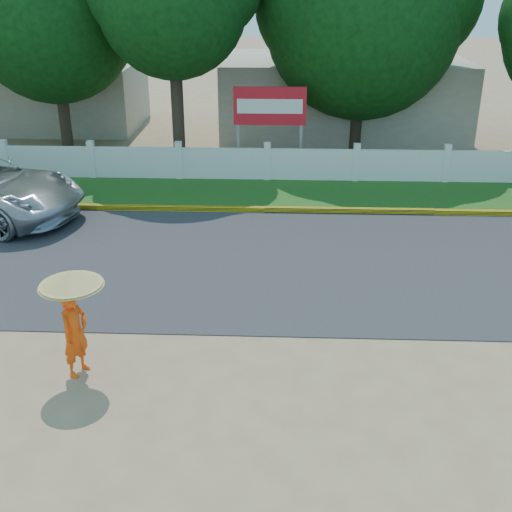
{
  "coord_description": "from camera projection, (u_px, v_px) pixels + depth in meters",
  "views": [
    {
      "loc": [
        0.49,
        -9.86,
        6.68
      ],
      "look_at": [
        0.0,
        2.0,
        1.3
      ],
      "focal_mm": 45.0,
      "sensor_mm": 36.0,
      "label": 1
    }
  ],
  "objects": [
    {
      "name": "building_near",
      "position": [
        341.0,
        97.0,
        27.36
      ],
      "size": [
        10.0,
        6.0,
        3.2
      ],
      "primitive_type": "cube",
      "color": "#B7AD99",
      "rests_on": "ground"
    },
    {
      "name": "road",
      "position": [
        260.0,
        262.0,
        15.84
      ],
      "size": [
        60.0,
        7.0,
        0.02
      ],
      "primitive_type": "cube",
      "color": "#38383A",
      "rests_on": "ground"
    },
    {
      "name": "fence",
      "position": [
        267.0,
        164.0,
        21.72
      ],
      "size": [
        40.0,
        0.1,
        1.1
      ],
      "primitive_type": "cube",
      "color": "silver",
      "rests_on": "ground"
    },
    {
      "name": "ground",
      "position": [
        252.0,
        365.0,
        11.75
      ],
      "size": [
        120.0,
        120.0,
        0.0
      ],
      "primitive_type": "plane",
      "color": "#9E8460",
      "rests_on": "ground"
    },
    {
      "name": "tree_row",
      "position": [
        336.0,
        17.0,
        22.64
      ],
      "size": [
        33.2,
        8.49,
        8.91
      ],
      "color": "#473828",
      "rests_on": "ground"
    },
    {
      "name": "billboard",
      "position": [
        270.0,
        111.0,
        22.06
      ],
      "size": [
        2.5,
        0.13,
        2.95
      ],
      "color": "gray",
      "rests_on": "ground"
    },
    {
      "name": "curb",
      "position": [
        264.0,
        210.0,
        19.04
      ],
      "size": [
        40.0,
        0.18,
        0.16
      ],
      "primitive_type": "cube",
      "color": "yellow",
      "rests_on": "ground"
    },
    {
      "name": "grass_verge",
      "position": [
        266.0,
        193.0,
        20.62
      ],
      "size": [
        60.0,
        3.5,
        0.03
      ],
      "primitive_type": "cube",
      "color": "#2D601E",
      "rests_on": "ground"
    },
    {
      "name": "monk_with_parasol",
      "position": [
        73.0,
        308.0,
        11.01
      ],
      "size": [
        1.11,
        1.11,
        2.02
      ],
      "color": "#FF4D0D",
      "rests_on": "ground"
    },
    {
      "name": "building_far",
      "position": [
        50.0,
        95.0,
        28.84
      ],
      "size": [
        8.0,
        5.0,
        2.8
      ],
      "primitive_type": "cube",
      "color": "#B7AD99",
      "rests_on": "ground"
    }
  ]
}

